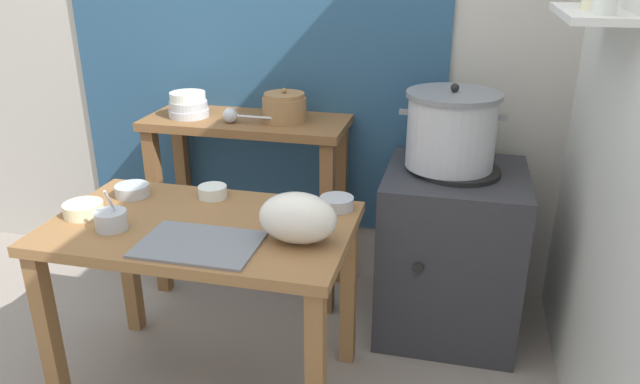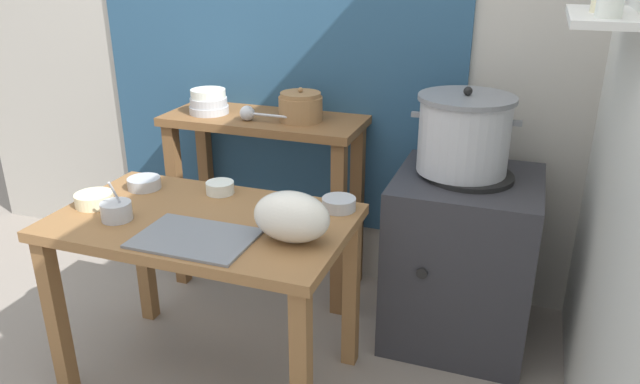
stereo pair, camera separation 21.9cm
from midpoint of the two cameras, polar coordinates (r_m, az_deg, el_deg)
name	(u,v)px [view 2 (the right image)]	position (r m, az deg, el deg)	size (l,w,h in m)	color
ground_plane	(212,384)	(2.58, -7.72, -17.72)	(9.00, 9.00, 0.00)	gray
wall_back	(322,25)	(2.98, 2.36, 15.55)	(4.40, 0.12, 2.60)	#B2ADA3
prep_table	(204,244)	(2.29, -8.27, -4.97)	(1.10, 0.66, 0.72)	olive
back_shelf_table	(265,160)	(2.95, -3.12, 2.98)	(0.96, 0.40, 0.90)	brown
stove_block	(461,258)	(2.74, 15.52, -6.12)	(0.60, 0.61, 0.78)	#2D2D33
steamer_pot	(464,134)	(2.56, 15.94, 5.31)	(0.44, 0.39, 0.36)	#B7BABF
clay_pot	(301,107)	(2.80, 0.39, 8.08)	(0.20, 0.20, 0.16)	olive
bowl_stack_enamel	(209,102)	(2.96, -8.45, 8.43)	(0.19, 0.19, 0.12)	#B7BABF
ladle	(249,113)	(2.81, -4.50, 7.43)	(0.29, 0.07, 0.07)	#B7BABF
serving_tray	(195,238)	(2.08, -8.87, -4.43)	(0.40, 0.28, 0.01)	slate
plastic_bag	(292,217)	(2.01, 0.39, -2.44)	(0.27, 0.17, 0.18)	silver
prep_bowl_0	(94,199)	(2.43, -18.31, -0.67)	(0.15, 0.15, 0.05)	beige
prep_bowl_1	(116,210)	(2.28, -16.22, -1.73)	(0.11, 0.11, 0.16)	#B7BABF
prep_bowl_2	(339,203)	(2.28, 4.55, -1.12)	(0.13, 0.13, 0.05)	#B7BABF
prep_bowl_3	(144,183)	(2.55, -14.05, 0.83)	(0.14, 0.14, 0.05)	#B7BABF
prep_bowl_4	(220,187)	(2.45, -6.98, 0.42)	(0.11, 0.11, 0.05)	silver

